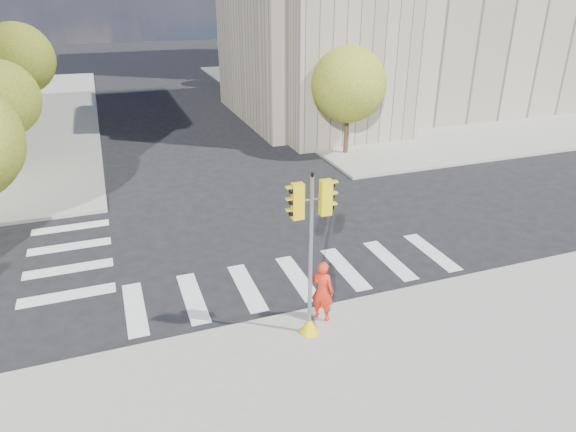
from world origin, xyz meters
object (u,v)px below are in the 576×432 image
Objects in this scene: lamp_near at (328,65)px; photographer at (322,291)px; lamp_far at (261,43)px; traffic_signal at (310,270)px.

lamp_near is 4.26× the size of photographer.
lamp_far reaches higher than photographer.
traffic_signal is at bearing -105.10° from lamp_far.
photographer is (0.61, 0.51, -1.10)m from traffic_signal.
lamp_far is 33.83m from photographer.
lamp_near is 21.23m from traffic_signal.
lamp_near is 1.00× the size of lamp_far.
lamp_near is at bearing 65.39° from traffic_signal.
lamp_near is 1.69× the size of traffic_signal.
lamp_far reaches higher than traffic_signal.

